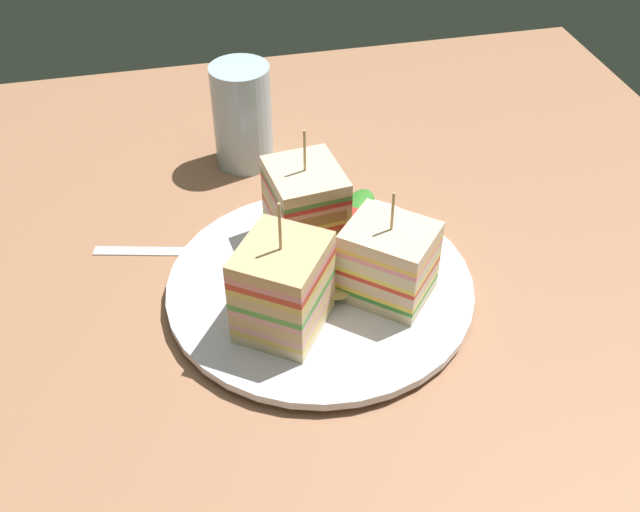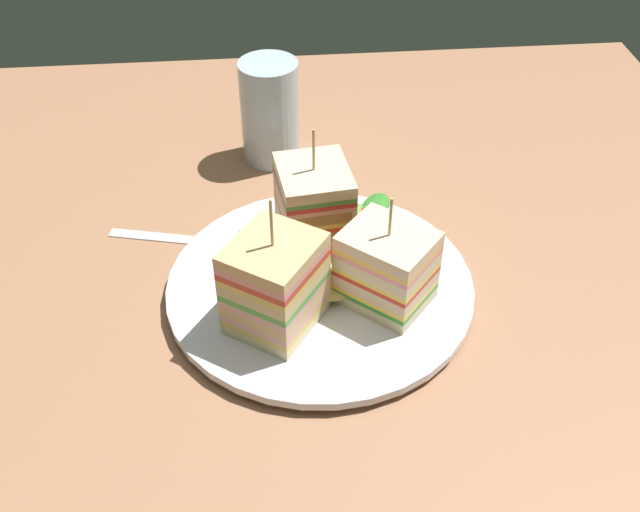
# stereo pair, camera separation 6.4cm
# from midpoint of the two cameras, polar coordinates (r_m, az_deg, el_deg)

# --- Properties ---
(ground_plane) EXTENTS (0.93, 0.93, 0.02)m
(ground_plane) POSITION_cam_midpoint_polar(r_m,az_deg,el_deg) (0.67, -2.71, -3.53)
(ground_plane) COLOR #A77252
(plate) EXTENTS (0.27, 0.27, 0.01)m
(plate) POSITION_cam_midpoint_polar(r_m,az_deg,el_deg) (0.66, -2.76, -2.45)
(plate) COLOR white
(plate) RESTS_ON ground_plane
(sandwich_wedge_0) EXTENTS (0.09, 0.09, 0.10)m
(sandwich_wedge_0) POSITION_cam_midpoint_polar(r_m,az_deg,el_deg) (0.63, 2.23, -0.57)
(sandwich_wedge_0) COLOR beige
(sandwich_wedge_0) RESTS_ON plate
(sandwich_wedge_1) EXTENTS (0.08, 0.07, 0.12)m
(sandwich_wedge_1) POSITION_cam_midpoint_polar(r_m,az_deg,el_deg) (0.68, -4.17, 3.51)
(sandwich_wedge_1) COLOR beige
(sandwich_wedge_1) RESTS_ON plate
(sandwich_wedge_2) EXTENTS (0.09, 0.09, 0.12)m
(sandwich_wedge_2) POSITION_cam_midpoint_polar(r_m,az_deg,el_deg) (0.60, -5.88, -2.52)
(sandwich_wedge_2) COLOR beige
(sandwich_wedge_2) RESTS_ON plate
(chip_pile) EXTENTS (0.08, 0.08, 0.02)m
(chip_pile) POSITION_cam_midpoint_polar(r_m,az_deg,el_deg) (0.65, -1.89, -1.69)
(chip_pile) COLOR #DDB75C
(chip_pile) RESTS_ON plate
(salad_garnish) EXTENTS (0.07, 0.08, 0.01)m
(salad_garnish) POSITION_cam_midpoint_polar(r_m,az_deg,el_deg) (0.72, -0.20, 3.18)
(salad_garnish) COLOR #38882E
(salad_garnish) RESTS_ON plate
(spoon) EXTENTS (0.05, 0.14, 0.01)m
(spoon) POSITION_cam_midpoint_polar(r_m,az_deg,el_deg) (0.72, -11.34, 0.40)
(spoon) COLOR silver
(spoon) RESTS_ON ground_plane
(drinking_glass) EXTENTS (0.06, 0.06, 0.11)m
(drinking_glass) POSITION_cam_midpoint_polar(r_m,az_deg,el_deg) (0.81, -8.08, 9.78)
(drinking_glass) COLOR silver
(drinking_glass) RESTS_ON ground_plane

